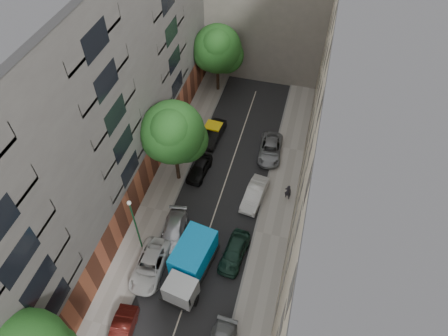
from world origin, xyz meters
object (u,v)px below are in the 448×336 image
(tarp_truck, at_px, (190,264))
(car_right_3, at_px, (255,194))
(car_left_4, at_px, (199,168))
(tree_mid, at_px, (174,135))
(car_right_2, at_px, (234,252))
(tree_far, at_px, (218,51))
(car_left_1, at_px, (121,333))
(car_left_2, at_px, (150,265))
(lamp_post, at_px, (134,220))
(car_right_4, at_px, (270,149))
(car_left_5, at_px, (214,133))
(car_left_3, at_px, (174,231))
(pedestrian, at_px, (288,192))

(tarp_truck, bearing_deg, car_right_3, 77.86)
(car_left_4, height_order, tree_mid, tree_mid)
(car_left_4, xyz_separation_m, car_right_2, (5.60, -8.26, 0.07))
(tarp_truck, distance_m, tree_far, 24.77)
(car_right_3, relative_size, tree_mid, 0.49)
(car_left_4, distance_m, tree_mid, 5.86)
(car_left_1, bearing_deg, car_right_3, 59.96)
(car_left_2, bearing_deg, lamp_post, 128.30)
(tarp_truck, height_order, tree_far, tree_far)
(tarp_truck, bearing_deg, car_right_4, 84.86)
(car_left_5, bearing_deg, car_left_2, -87.99)
(tree_far, height_order, lamp_post, tree_far)
(tarp_truck, distance_m, car_right_2, 3.96)
(car_left_4, bearing_deg, car_left_1, -87.28)
(car_left_5, height_order, tree_far, tree_far)
(tarp_truck, height_order, car_left_2, tarp_truck)
(car_left_5, relative_size, tree_far, 0.52)
(car_left_4, bearing_deg, lamp_post, -98.47)
(car_left_1, height_order, car_left_4, car_left_1)
(car_right_2, height_order, tree_far, tree_far)
(car_left_4, relative_size, tree_far, 0.48)
(car_left_5, relative_size, car_right_3, 0.98)
(car_left_1, height_order, tree_far, tree_far)
(car_left_3, bearing_deg, car_left_4, 81.60)
(car_right_2, bearing_deg, car_left_3, 179.29)
(tarp_truck, distance_m, car_left_3, 4.09)
(car_left_2, height_order, car_right_2, car_right_2)
(car_left_2, height_order, tree_mid, tree_mid)
(car_right_3, xyz_separation_m, lamp_post, (-8.32, -7.60, 3.39))
(tree_mid, relative_size, lamp_post, 1.41)
(car_right_2, relative_size, lamp_post, 0.68)
(tree_far, xyz_separation_m, pedestrian, (10.69, -14.38, -4.54))
(car_left_3, height_order, car_left_5, car_left_5)
(tarp_truck, xyz_separation_m, car_left_1, (-3.36, -6.14, -0.90))
(tarp_truck, height_order, pedestrian, tarp_truck)
(car_left_4, xyz_separation_m, lamp_post, (-2.33, -9.40, 3.45))
(car_left_2, xyz_separation_m, car_right_4, (7.16, 15.60, -0.03))
(lamp_post, bearing_deg, car_right_3, 42.41)
(car_left_1, bearing_deg, tree_far, 86.03)
(tarp_truck, xyz_separation_m, car_right_3, (3.43, 8.86, -0.85))
(pedestrian, bearing_deg, tree_mid, 14.88)
(car_right_3, bearing_deg, pedestrian, 22.85)
(car_left_1, bearing_deg, tarp_truck, 55.62)
(lamp_post, xyz_separation_m, pedestrian, (11.32, 8.44, -3.10))
(car_left_3, bearing_deg, car_left_5, 81.60)
(car_left_5, relative_size, car_right_2, 1.00)
(tree_mid, distance_m, lamp_post, 8.35)
(car_left_5, bearing_deg, car_left_4, -85.20)
(car_left_1, distance_m, pedestrian, 18.62)
(car_right_4, relative_size, tree_far, 0.59)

